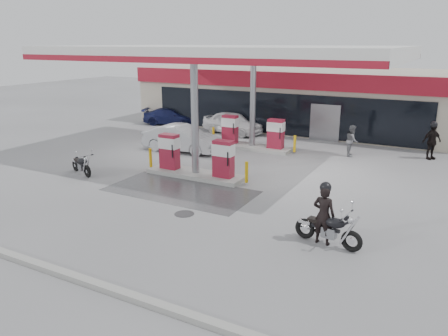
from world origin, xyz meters
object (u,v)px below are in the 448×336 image
Objects in this scene: biker_walking at (432,142)px; sedan_white at (232,123)px; pump_island_far at (252,136)px; attendant at (352,141)px; main_motorcycle at (329,230)px; parked_motorcycle at (82,165)px; biker_main at (324,215)px; hatchback_silver at (182,138)px; pump_island_near at (196,161)px; parked_car_left at (171,116)px.

sedan_white is at bearing 130.84° from biker_walking.
attendant is (5.29, 1.00, 0.11)m from pump_island_far.
main_motorcycle is at bearing 175.63° from attendant.
biker_walking is at bearing 58.38° from parked_motorcycle.
pump_island_far is at bearing 81.36° from parked_motorcycle.
main_motorcycle is at bearing 12.48° from parked_motorcycle.
pump_island_far is 2.79× the size of biker_walking.
parked_motorcycle is at bearing -4.86° from biker_main.
hatchback_silver is at bearing -142.27° from pump_island_far.
pump_island_near is 2.79× the size of biker_walking.
parked_car_left is (-8.31, 10.00, -0.13)m from pump_island_near.
main_motorcycle is 1.18× the size of parked_motorcycle.
parked_car_left reaches higher than main_motorcycle.
hatchback_silver is at bearing 98.42° from attendant.
pump_island_far is 1.23× the size of sedan_white.
hatchback_silver is at bearing -33.31° from biker_main.
biker_main is 12.36m from biker_walking.
parked_car_left is (-13.60, 3.00, -0.24)m from attendant.
main_motorcycle is 0.47m from biker_main.
parked_motorcycle is 0.97× the size of biker_walking.
pump_island_near reaches higher than sedan_white.
main_motorcycle is 0.51× the size of sedan_white.
pump_island_near is 8.77m from attendant.
pump_island_far is 12.13m from biker_main.
pump_island_near is 2.44× the size of main_motorcycle.
sedan_white reaches higher than parked_motorcycle.
parked_car_left is at bearing 129.71° from biker_walking.
attendant is at bearing 52.95° from pump_island_near.
parked_motorcycle is (-11.59, 1.78, -0.48)m from biker_main.
main_motorcycle is 11.92m from parked_motorcycle.
pump_island_near is at bearing -141.13° from hatchback_silver.
parked_car_left reaches higher than parked_motorcycle.
sedan_white is 2.26× the size of biker_walking.
parked_car_left is at bearing 37.28° from hatchback_silver.
main_motorcycle is at bearing -128.62° from hatchback_silver.
main_motorcycle is at bearing -151.95° from parked_car_left.
pump_island_near is at bearing 177.99° from biker_walking.
biker_walking is (13.70, 10.40, 0.50)m from parked_motorcycle.
biker_main is at bearing -30.00° from pump_island_near.
sedan_white is at bearing 135.64° from main_motorcycle.
sedan_white is 1.04× the size of parked_car_left.
attendant is (8.17, -2.20, 0.11)m from sedan_white.
parked_motorcycle is at bearing 176.83° from parked_car_left.
pump_island_near reaches higher than hatchback_silver.
hatchback_silver is 8.26m from parked_car_left.
parked_motorcycle is at bearing 172.85° from biker_walking.
biker_walking reaches higher than main_motorcycle.
biker_walking is at bearing -83.71° from sedan_white.
biker_walking is (1.92, 12.20, 0.44)m from main_motorcycle.
main_motorcycle is at bearing -143.27° from biker_walking.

